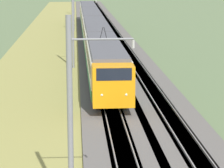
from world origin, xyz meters
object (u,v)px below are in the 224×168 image
at_px(catenary_mast_mid, 74,29).
at_px(catenary_mast_far, 74,7).
at_px(passenger_train, 93,27).
at_px(catenary_mast_near, 72,122).

xyz_separation_m(catenary_mast_mid, catenary_mast_far, (35.34, 0.00, 0.04)).
bearing_deg(catenary_mast_mid, passenger_train, -8.09).
bearing_deg(catenary_mast_mid, catenary_mast_near, 180.00).
distance_m(catenary_mast_mid, catenary_mast_far, 35.34).
xyz_separation_m(catenary_mast_near, catenary_mast_far, (70.68, -0.00, -0.09)).
height_order(catenary_mast_mid, catenary_mast_far, catenary_mast_far).
distance_m(catenary_mast_near, catenary_mast_far, 70.68).
height_order(passenger_train, catenary_mast_near, catenary_mast_near).
height_order(catenary_mast_near, catenary_mast_far, catenary_mast_near).
height_order(catenary_mast_near, catenary_mast_mid, catenary_mast_near).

